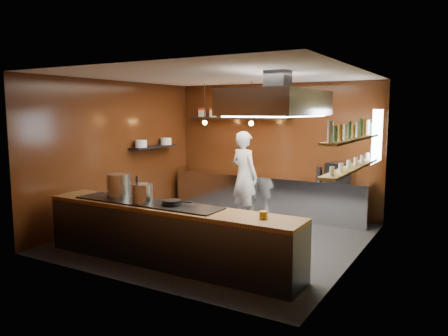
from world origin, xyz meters
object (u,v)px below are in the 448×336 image
Objects in this scene: stockpot_large at (119,185)px; chef at (244,176)px; espresso_machine at (338,172)px; stockpot_small at (142,193)px; extractor_hood at (277,102)px.

chef reaches higher than stockpot_large.
espresso_machine is at bearing 53.72° from stockpot_large.
stockpot_large is 1.26× the size of stockpot_small.
stockpot_small is 0.80× the size of espresso_machine.
extractor_hood is at bearing 36.75° from stockpot_small.
extractor_hood reaches higher than stockpot_large.
espresso_machine is at bearing 61.94° from stockpot_small.
stockpot_small is (-1.71, -1.28, -1.42)m from extractor_hood.
stockpot_small is at bearing 106.73° from chef.
stockpot_large reaches higher than espresso_machine.
extractor_hood is 4.96× the size of stockpot_large.
stockpot_small is 3.18m from chef.
stockpot_large is at bearing -111.03° from espresso_machine.
chef is (-1.55, 1.89, -1.54)m from extractor_hood.
extractor_hood is at bearing 148.96° from chef.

